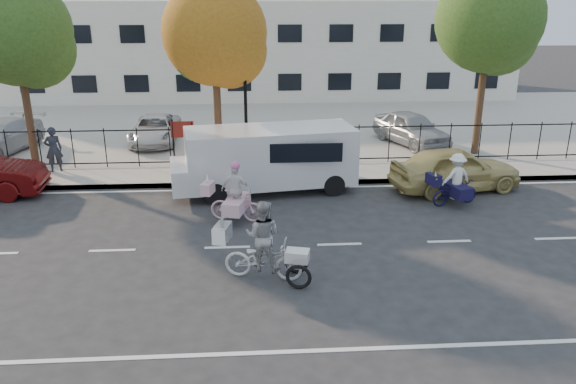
{
  "coord_description": "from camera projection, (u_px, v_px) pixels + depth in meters",
  "views": [
    {
      "loc": [
        0.75,
        -13.6,
        6.33
      ],
      "look_at": [
        1.69,
        1.2,
        1.1
      ],
      "focal_mm": 35.0,
      "sensor_mm": 36.0,
      "label": 1
    }
  ],
  "objects": [
    {
      "name": "tree_east",
      "position": [
        492.0,
        24.0,
        21.48
      ],
      "size": [
        4.1,
        4.1,
        7.51
      ],
      "color": "#442D1D",
      "rests_on": "ground"
    },
    {
      "name": "road_markings",
      "position": [
        227.0,
        247.0,
        14.86
      ],
      "size": [
        60.0,
        9.52,
        0.01
      ],
      "primitive_type": null,
      "color": "silver",
      "rests_on": "ground"
    },
    {
      "name": "lot_car_d",
      "position": [
        411.0,
        128.0,
        24.3
      ],
      "size": [
        2.99,
        4.46,
        1.41
      ],
      "primitive_type": "imported",
      "rotation": [
        0.0,
        0.0,
        0.35
      ],
      "color": "#9EA2A6",
      "rests_on": "parking_lot"
    },
    {
      "name": "lot_car_b",
      "position": [
        155.0,
        129.0,
        24.64
      ],
      "size": [
        1.97,
        4.21,
        1.17
      ],
      "primitive_type": "imported",
      "rotation": [
        0.0,
        0.0,
        0.01
      ],
      "color": "silver",
      "rests_on": "parking_lot"
    },
    {
      "name": "sidewalk",
      "position": [
        234.0,
        175.0,
        20.57
      ],
      "size": [
        60.0,
        2.2,
        0.15
      ],
      "primitive_type": "cube",
      "color": "#A8A399",
      "rests_on": "ground"
    },
    {
      "name": "ground",
      "position": [
        227.0,
        247.0,
        14.86
      ],
      "size": [
        120.0,
        120.0,
        0.0
      ],
      "primitive_type": "plane",
      "color": "#333334"
    },
    {
      "name": "curb",
      "position": [
        233.0,
        184.0,
        19.59
      ],
      "size": [
        60.0,
        0.1,
        0.15
      ],
      "primitive_type": "cube",
      "color": "#A8A399",
      "rests_on": "ground"
    },
    {
      "name": "white_van",
      "position": [
        267.0,
        157.0,
        18.77
      ],
      "size": [
        6.36,
        2.89,
        2.16
      ],
      "rotation": [
        0.0,
        0.0,
        0.15
      ],
      "color": "white",
      "rests_on": "ground"
    },
    {
      "name": "gold_sedan",
      "position": [
        455.0,
        169.0,
        19.0
      ],
      "size": [
        4.64,
        2.54,
        1.5
      ],
      "primitive_type": "imported",
      "rotation": [
        0.0,
        0.0,
        1.75
      ],
      "color": "tan",
      "rests_on": "ground"
    },
    {
      "name": "tree_mid",
      "position": [
        219.0,
        38.0,
        20.14
      ],
      "size": [
        3.78,
        3.78,
        6.93
      ],
      "color": "#442D1D",
      "rests_on": "ground"
    },
    {
      "name": "iron_fence",
      "position": [
        234.0,
        146.0,
        21.33
      ],
      "size": [
        58.0,
        0.06,
        1.5
      ],
      "primitive_type": null,
      "color": "black",
      "rests_on": "sidewalk"
    },
    {
      "name": "bull_bike",
      "position": [
        455.0,
        185.0,
        17.69
      ],
      "size": [
        1.86,
        1.31,
        1.68
      ],
      "rotation": [
        0.0,
        0.0,
        1.85
      ],
      "color": "#131138",
      "rests_on": "ground"
    },
    {
      "name": "tree_west",
      "position": [
        21.0,
        36.0,
        19.69
      ],
      "size": [
        3.86,
        3.86,
        7.09
      ],
      "color": "#442D1D",
      "rests_on": "ground"
    },
    {
      "name": "street_sign",
      "position": [
        183.0,
        136.0,
        20.67
      ],
      "size": [
        0.85,
        0.06,
        1.8
      ],
      "color": "black",
      "rests_on": "sidewalk"
    },
    {
      "name": "lamppost",
      "position": [
        245.0,
        89.0,
        20.25
      ],
      "size": [
        0.36,
        0.36,
        4.33
      ],
      "color": "black",
      "rests_on": "sidewalk"
    },
    {
      "name": "pedestrian",
      "position": [
        54.0,
        149.0,
        20.49
      ],
      "size": [
        0.72,
        0.6,
        1.68
      ],
      "primitive_type": "imported",
      "rotation": [
        0.0,
        0.0,
        3.53
      ],
      "color": "black",
      "rests_on": "sidewalk"
    },
    {
      "name": "parking_lot",
      "position": [
        238.0,
        123.0,
        28.95
      ],
      "size": [
        60.0,
        15.6,
        0.15
      ],
      "primitive_type": "cube",
      "color": "#A8A399",
      "rests_on": "ground"
    },
    {
      "name": "building",
      "position": [
        240.0,
        47.0,
        37.39
      ],
      "size": [
        34.0,
        10.0,
        6.0
      ],
      "primitive_type": "cube",
      "color": "silver",
      "rests_on": "ground"
    },
    {
      "name": "unicorn_bike",
      "position": [
        235.0,
        199.0,
        16.39
      ],
      "size": [
        1.88,
        1.35,
        1.85
      ],
      "rotation": [
        0.0,
        0.0,
        1.3
      ],
      "color": "#DDA8B5",
      "rests_on": "ground"
    },
    {
      "name": "zebra_trike",
      "position": [
        263.0,
        249.0,
        13.02
      ],
      "size": [
        2.26,
        1.27,
        1.94
      ],
      "rotation": [
        0.0,
        0.0,
        1.32
      ],
      "color": "silver",
      "rests_on": "ground"
    }
  ]
}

